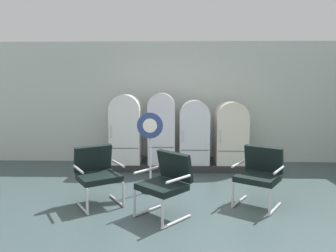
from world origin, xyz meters
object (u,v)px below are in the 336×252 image
refrigerator_0 (126,127)px  armchair_left (97,172)px  sign_stand (150,154)px  refrigerator_1 (162,126)px  refrigerator_3 (231,131)px  armchair_center (166,180)px  refrigerator_2 (194,130)px  armchair_right (259,172)px

refrigerator_0 → armchair_left: size_ratio=1.67×
refrigerator_0 → sign_stand: size_ratio=1.08×
refrigerator_1 → refrigerator_3: 1.57m
refrigerator_0 → refrigerator_1: size_ratio=0.98×
armchair_left → armchair_center: same height
refrigerator_2 → armchair_left: (-1.67, -2.22, -0.37)m
refrigerator_0 → refrigerator_3: size_ratio=1.11×
refrigerator_3 → sign_stand: 2.36m
armchair_right → refrigerator_0: bearing=138.2°
refrigerator_2 → refrigerator_3: refrigerator_2 is taller
armchair_right → sign_stand: size_ratio=0.65×
refrigerator_0 → refrigerator_1: refrigerator_1 is taller
armchair_center → refrigerator_1: bearing=93.9°
refrigerator_1 → refrigerator_2: refrigerator_1 is taller
refrigerator_2 → armchair_center: refrigerator_2 is taller
refrigerator_1 → armchair_left: size_ratio=1.71×
sign_stand → refrigerator_3: bearing=43.9°
armchair_left → sign_stand: sign_stand is taller
refrigerator_2 → armchair_right: 2.40m
armchair_right → armchair_center: same height
armchair_left → armchair_right: 2.59m
refrigerator_0 → refrigerator_1: (0.81, -0.04, 0.02)m
refrigerator_2 → armchair_right: (0.91, -2.19, -0.37)m
refrigerator_0 → refrigerator_1: 0.81m
refrigerator_0 → refrigerator_3: bearing=-0.1°
armchair_center → refrigerator_0: bearing=110.4°
refrigerator_1 → armchair_left: refrigerator_1 is taller
sign_stand → armchair_left: bearing=-144.0°
refrigerator_0 → sign_stand: refrigerator_0 is taller
armchair_left → sign_stand: size_ratio=0.65×
refrigerator_0 → sign_stand: bearing=-67.5°
refrigerator_3 → armchair_right: 2.22m
refrigerator_3 → sign_stand: bearing=-136.1°
refrigerator_2 → armchair_center: 2.74m
refrigerator_0 → refrigerator_2: bearing=-0.1°
armchair_center → armchair_right: bearing=17.6°
refrigerator_1 → armchair_right: 2.75m
refrigerator_0 → armchair_right: size_ratio=1.67×
refrigerator_2 → armchair_left: bearing=-127.0°
armchair_left → refrigerator_3: bearing=41.5°
refrigerator_1 → armchair_right: size_ratio=1.71×
refrigerator_2 → refrigerator_3: 0.83m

